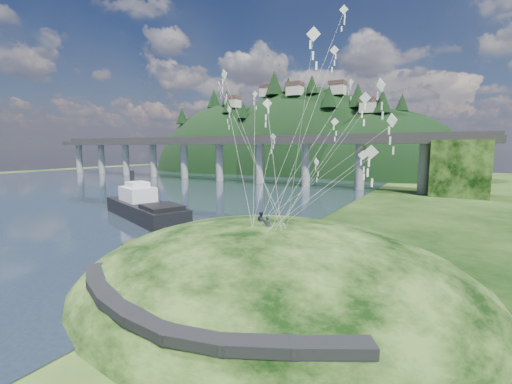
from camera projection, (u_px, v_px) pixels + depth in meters
The scene contains 10 objects.
ground at pixel (187, 271), 31.87m from camera, with size 320.00×320.00×0.00m, color black.
water at pixel (60, 189), 93.46m from camera, with size 240.00×240.00×0.00m, color #2A3A4D.
grass_hill at pixel (273, 297), 29.80m from camera, with size 36.00×32.00×13.00m.
footpath at pixel (170, 312), 19.53m from camera, with size 22.29×5.84×0.83m.
bridge at pixel (275, 153), 103.83m from camera, with size 160.00×11.00×15.00m.
far_ridge at pixel (293, 188), 159.27m from camera, with size 153.00×70.00×94.50m.
work_barge at pixel (144, 207), 55.38m from camera, with size 21.93×13.06×7.44m.
wooden_dock at pixel (191, 246), 38.04m from camera, with size 15.48×7.39×1.11m.
kite_flyers at pixel (263, 213), 29.43m from camera, with size 2.29×2.24×1.78m.
kite_swarm at pixel (308, 99), 28.82m from camera, with size 20.21×17.50×16.50m.
Camera 1 is at (20.99, -23.23, 11.48)m, focal length 24.00 mm.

